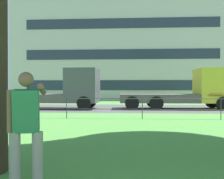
{
  "coord_description": "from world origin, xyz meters",
  "views": [
    {
      "loc": [
        -0.61,
        -0.69,
        1.49
      ],
      "look_at": [
        -1.14,
        7.43,
        1.42
      ],
      "focal_mm": 42.35,
      "sensor_mm": 36.0,
      "label": 1
    }
  ],
  "objects": [
    {
      "name": "park_fence",
      "position": [
        0.0,
        11.77,
        0.67
      ],
      "size": [
        28.92,
        0.04,
        1.0
      ],
      "color": "#333833",
      "rests_on": "ground"
    },
    {
      "name": "flatbed_truck_right",
      "position": [
        3.54,
        17.54,
        1.22
      ],
      "size": [
        7.35,
        2.56,
        2.75
      ],
      "color": "yellow",
      "rests_on": "ground"
    },
    {
      "name": "frisbee",
      "position": [
        0.92,
        4.11,
        1.35
      ],
      "size": [
        0.32,
        0.32,
        0.07
      ],
      "color": "orange"
    },
    {
      "name": "street_strip",
      "position": [
        0.0,
        18.16,
        0.0
      ],
      "size": [
        80.0,
        7.38,
        0.01
      ],
      "primitive_type": "cube",
      "color": "#565454",
      "rests_on": "ground"
    },
    {
      "name": "flatbed_truck_far_right",
      "position": [
        -5.27,
        17.17,
        1.22
      ],
      "size": [
        7.36,
        2.61,
        2.75
      ],
      "color": "#4C4C51",
      "rests_on": "ground"
    },
    {
      "name": "apartment_building_background",
      "position": [
        -1.52,
        34.26,
        7.02
      ],
      "size": [
        25.57,
        11.99,
        14.03
      ],
      "color": "beige",
      "rests_on": "ground"
    },
    {
      "name": "person_thrower",
      "position": [
        -2.12,
        3.09,
        0.93
      ],
      "size": [
        0.5,
        0.84,
        1.72
      ],
      "color": "gray",
      "rests_on": "ground"
    }
  ]
}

